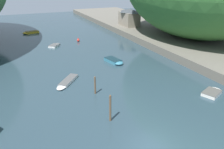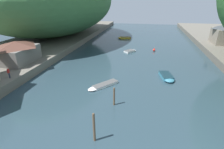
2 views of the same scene
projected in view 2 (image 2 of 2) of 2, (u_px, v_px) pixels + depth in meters
The scene contains 13 objects.
water_surface at pixel (135, 61), 39.00m from camera, with size 130.00×130.00×0.00m, color #283D47.
left_bank at pixel (24, 51), 43.83m from camera, with size 22.00×120.00×1.52m.
hillside_left at pixel (50, 1), 54.94m from camera, with size 38.10×53.35×21.45m.
boathouse_shed at pixel (16, 51), 32.90m from camera, with size 6.11×7.81×4.01m.
right_bank_cottage at pixel (222, 34), 46.74m from camera, with size 4.33×7.00×4.93m.
boat_red_skiff at pixel (167, 77), 30.00m from camera, with size 2.64×4.56×0.62m.
boat_yellow_tender at pixel (124, 38), 60.86m from camera, with size 4.66×2.57×0.57m.
boat_small_dinghy at pixel (131, 51), 45.60m from camera, with size 3.35×3.58×0.45m.
boat_cabin_cruiser at pixel (102, 86), 27.33m from camera, with size 4.40×4.99×0.39m.
mooring_post_nearest at pixel (94, 127), 16.34m from camera, with size 0.23×0.23×3.20m.
mooring_post_second at pixel (114, 96), 22.20m from camera, with size 0.23×0.23×2.53m.
channel_buoy_near at pixel (154, 50), 45.92m from camera, with size 0.66×0.66×1.00m.
person_on_quay at pixel (9, 72), 26.42m from camera, with size 0.33×0.43×1.69m.
Camera 2 is at (2.45, -7.30, 12.62)m, focal length 28.00 mm.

